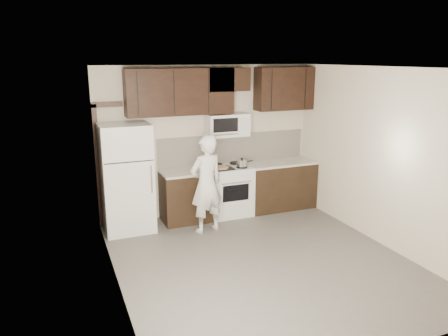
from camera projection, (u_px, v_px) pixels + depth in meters
floor at (261, 261)px, 6.25m from camera, size 4.50×4.50×0.00m
back_wall at (208, 141)px, 7.94m from camera, size 4.00×0.00×4.00m
ceiling at (266, 68)px, 5.58m from camera, size 4.50×4.50×0.00m
counter_run at (244, 189)px, 8.10m from camera, size 2.95×0.64×0.91m
stove at (229, 190)px, 7.99m from camera, size 0.76×0.66×0.94m
backsplash at (233, 148)px, 8.15m from camera, size 2.90×0.02×0.54m
upper_cabinets at (222, 89)px, 7.62m from camera, size 3.48×0.35×0.78m
microwave at (227, 125)px, 7.80m from camera, size 0.76×0.42×0.40m
refrigerator at (127, 178)px, 7.17m from camera, size 0.80×0.76×1.80m
door_trim at (100, 155)px, 7.24m from camera, size 0.50×0.08×2.12m
saucepan at (242, 163)px, 7.79m from camera, size 0.33×0.19×0.18m
baking_tray at (221, 169)px, 7.68m from camera, size 0.44×0.34×0.02m
pizza at (221, 167)px, 7.68m from camera, size 0.30×0.30×0.02m
person at (206, 184)px, 7.12m from camera, size 0.67×0.53×1.63m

